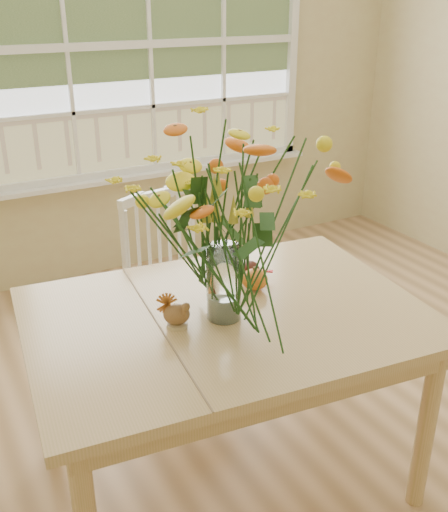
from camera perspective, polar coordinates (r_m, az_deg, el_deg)
floor at (r=2.94m, az=11.93°, el=-16.20°), size 4.00×4.50×0.01m
wall_back at (r=4.23m, az=-7.13°, el=16.74°), size 4.00×0.02×2.70m
window at (r=4.17m, az=-7.05°, el=19.16°), size 2.42×0.12×1.74m
dining_table at (r=2.27m, az=0.25°, el=-7.39°), size 1.55×1.18×0.78m
windsor_chair at (r=3.02m, az=-5.01°, el=-2.28°), size 0.51×0.49×0.96m
flower_vase at (r=2.02m, az=-0.00°, el=4.47°), size 0.58×0.58×0.69m
pumpkin at (r=2.37m, az=2.93°, el=-2.34°), size 0.11×0.11×0.08m
turkey_figurine at (r=2.12m, az=-4.53°, el=-5.57°), size 0.11×0.10×0.12m
dark_gourd at (r=2.46m, az=2.46°, el=-1.39°), size 0.13×0.09×0.07m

